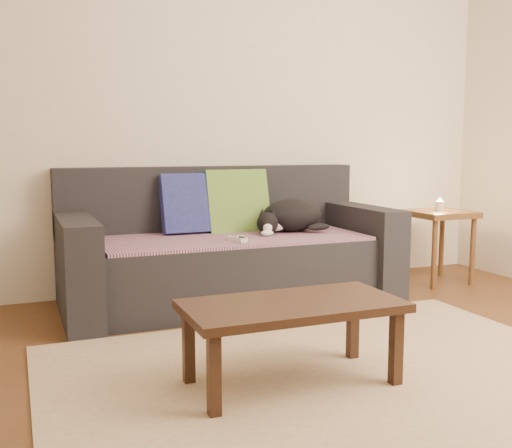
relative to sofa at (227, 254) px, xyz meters
The scene contains 13 objects.
ground 1.60m from the sofa, 90.00° to the right, with size 4.50×4.50×0.00m, color brown.
back_wall 1.08m from the sofa, 90.00° to the left, with size 4.50×0.04×2.60m, color beige.
sofa is the anchor object (origin of this frame).
throw_blanket 0.15m from the sofa, 90.00° to the right, with size 1.66×0.74×0.02m, color #3C2648.
cushion_navy 0.41m from the sofa, 138.98° to the left, with size 0.39×0.10×0.39m, color #11184A.
cushion_green 0.38m from the sofa, 52.59° to the left, with size 0.43×0.11×0.43m, color #0D543D.
cat 0.49m from the sofa, ahead, with size 0.53×0.41×0.22m.
wii_remote_a 0.34m from the sofa, 98.62° to the right, with size 0.15×0.04×0.03m, color white.
wii_remote_b 0.36m from the sofa, 94.43° to the right, with size 0.15×0.04×0.03m, color white.
side_table 1.64m from the sofa, ahead, with size 0.43×0.43×0.54m.
candle 1.65m from the sofa, ahead, with size 0.06×0.06×0.09m.
rug 1.45m from the sofa, 90.00° to the right, with size 2.50×1.80×0.01m, color tan.
coffee_table 1.45m from the sofa, 98.60° to the right, with size 0.91×0.46×0.36m.
Camera 1 is at (-1.27, -2.05, 1.01)m, focal length 42.00 mm.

